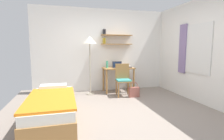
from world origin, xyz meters
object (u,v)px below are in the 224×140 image
object	(u,v)px
handbag	(134,92)
desk_chair	(123,78)
bed	(52,107)
laptop	(117,66)
book_stack	(128,67)
desk	(118,73)
water_bottle	(107,64)
standing_lamp	(90,43)

from	to	relation	value
handbag	desk_chair	bearing A→B (deg)	138.54
bed	desk_chair	size ratio (longest dim) A/B	2.02
desk_chair	laptop	bearing A→B (deg)	92.08
handbag	bed	bearing A→B (deg)	-153.49
laptop	book_stack	bearing A→B (deg)	-6.61
desk	book_stack	xyz separation A→B (m)	(0.32, -0.04, 0.18)
water_bottle	book_stack	world-z (taller)	water_bottle
bed	handbag	bearing A→B (deg)	26.51
laptop	handbag	xyz separation A→B (m)	(0.27, -0.72, -0.66)
laptop	water_bottle	bearing A→B (deg)	179.93
standing_lamp	water_bottle	xyz separation A→B (m)	(0.54, 0.12, -0.64)
desk_chair	bed	bearing A→B (deg)	-145.51
standing_lamp	book_stack	world-z (taller)	standing_lamp
book_stack	handbag	bearing A→B (deg)	-96.33
book_stack	water_bottle	bearing A→B (deg)	176.59
desk	book_stack	size ratio (longest dim) A/B	4.36
book_stack	handbag	size ratio (longest dim) A/B	0.51
bed	handbag	xyz separation A→B (m)	(2.12, 1.06, -0.09)
desk	bed	bearing A→B (deg)	-136.54
laptop	water_bottle	distance (m)	0.34
bed	laptop	bearing A→B (deg)	43.96
desk	handbag	world-z (taller)	desk
water_bottle	book_stack	distance (m)	0.69
bed	desk_chair	xyz separation A→B (m)	(1.86, 1.28, 0.26)
bed	handbag	size ratio (longest dim) A/B	4.32
handbag	desk	bearing A→B (deg)	108.76
desk	book_stack	bearing A→B (deg)	-6.41
desk	book_stack	distance (m)	0.37
standing_lamp	water_bottle	bearing A→B (deg)	12.14
desk	standing_lamp	distance (m)	1.28
desk_chair	standing_lamp	bearing A→B (deg)	156.77
bed	book_stack	bearing A→B (deg)	38.41
desk_chair	handbag	distance (m)	0.49
laptop	water_bottle	world-z (taller)	water_bottle
bed	water_bottle	world-z (taller)	water_bottle
water_bottle	standing_lamp	bearing A→B (deg)	-167.86
bed	laptop	distance (m)	2.63
desk_chair	book_stack	distance (m)	0.63
desk	water_bottle	size ratio (longest dim) A/B	4.41
desk	laptop	distance (m)	0.21
laptop	book_stack	size ratio (longest dim) A/B	1.45
bed	desk	world-z (taller)	desk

